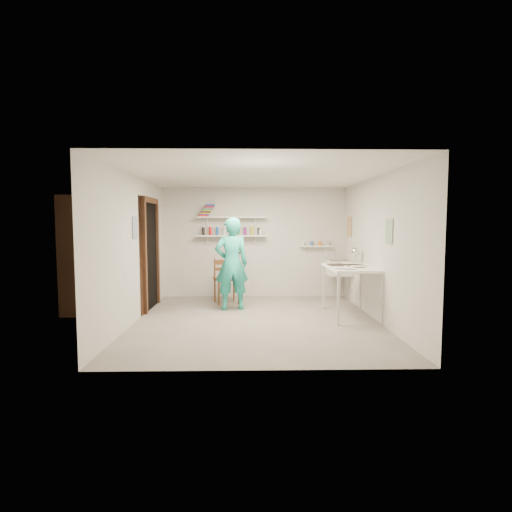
{
  "coord_description": "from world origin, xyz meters",
  "views": [
    {
      "loc": [
        -0.15,
        -6.53,
        1.62
      ],
      "look_at": [
        0.0,
        0.4,
        1.05
      ],
      "focal_mm": 28.0,
      "sensor_mm": 36.0,
      "label": 1
    }
  ],
  "objects_px": {
    "wall_clock": "(234,248)",
    "work_table": "(351,292)",
    "man": "(232,264)",
    "wooden_chair": "(227,279)",
    "desk_lamp": "(356,252)",
    "belfast_sink": "(338,267)"
  },
  "relations": [
    {
      "from": "man",
      "to": "wooden_chair",
      "type": "bearing_deg",
      "value": -89.8
    },
    {
      "from": "man",
      "to": "belfast_sink",
      "type": "bearing_deg",
      "value": -171.79
    },
    {
      "from": "man",
      "to": "wall_clock",
      "type": "xyz_separation_m",
      "value": [
        0.05,
        0.22,
        0.29
      ]
    },
    {
      "from": "wall_clock",
      "to": "work_table",
      "type": "bearing_deg",
      "value": -34.22
    },
    {
      "from": "man",
      "to": "desk_lamp",
      "type": "xyz_separation_m",
      "value": [
        2.3,
        -0.1,
        0.23
      ]
    },
    {
      "from": "belfast_sink",
      "to": "desk_lamp",
      "type": "distance_m",
      "value": 0.99
    },
    {
      "from": "belfast_sink",
      "to": "desk_lamp",
      "type": "relative_size",
      "value": 3.67
    },
    {
      "from": "man",
      "to": "wooden_chair",
      "type": "xyz_separation_m",
      "value": [
        -0.13,
        0.6,
        -0.37
      ]
    },
    {
      "from": "belfast_sink",
      "to": "work_table",
      "type": "distance_m",
      "value": 1.45
    },
    {
      "from": "wall_clock",
      "to": "work_table",
      "type": "height_order",
      "value": "wall_clock"
    },
    {
      "from": "wall_clock",
      "to": "desk_lamp",
      "type": "distance_m",
      "value": 2.28
    },
    {
      "from": "man",
      "to": "work_table",
      "type": "bearing_deg",
      "value": 151.49
    },
    {
      "from": "belfast_sink",
      "to": "wall_clock",
      "type": "distance_m",
      "value": 2.27
    },
    {
      "from": "belfast_sink",
      "to": "desk_lamp",
      "type": "bearing_deg",
      "value": -83.29
    },
    {
      "from": "belfast_sink",
      "to": "wall_clock",
      "type": "height_order",
      "value": "wall_clock"
    },
    {
      "from": "work_table",
      "to": "belfast_sink",
      "type": "bearing_deg",
      "value": 85.59
    },
    {
      "from": "desk_lamp",
      "to": "belfast_sink",
      "type": "bearing_deg",
      "value": 96.71
    },
    {
      "from": "man",
      "to": "wooden_chair",
      "type": "distance_m",
      "value": 0.72
    },
    {
      "from": "man",
      "to": "wooden_chair",
      "type": "relative_size",
      "value": 1.73
    },
    {
      "from": "man",
      "to": "desk_lamp",
      "type": "height_order",
      "value": "man"
    },
    {
      "from": "wooden_chair",
      "to": "desk_lamp",
      "type": "relative_size",
      "value": 6.09
    },
    {
      "from": "belfast_sink",
      "to": "work_table",
      "type": "height_order",
      "value": "work_table"
    }
  ]
}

